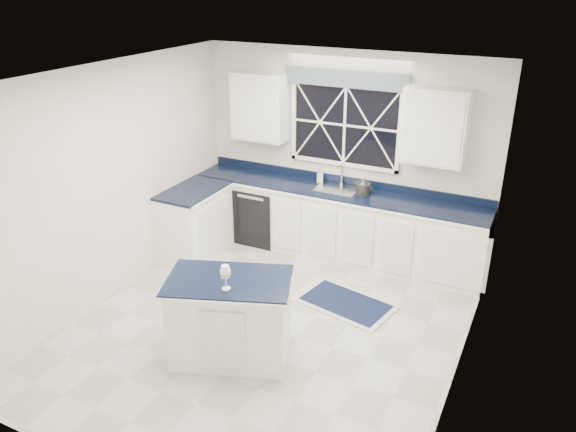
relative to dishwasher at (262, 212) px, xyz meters
The scene contains 13 objects.
ground 2.28m from the dishwasher, 60.57° to the right, with size 4.50×4.50×0.00m, color #B0B0AB.
back_wall 1.48m from the dishwasher, 15.26° to the left, with size 4.00×0.10×2.70m, color silver.
base_cabinets 0.79m from the dishwasher, 12.13° to the right, with size 3.99×1.60×0.90m.
countertop 1.21m from the dishwasher, ahead, with size 3.98×0.64×0.04m, color black.
dishwasher is the anchor object (origin of this frame).
window 1.81m from the dishwasher, 12.95° to the left, with size 1.65×0.09×1.26m.
upper_cabinets 1.86m from the dishwasher, ahead, with size 3.10×0.34×0.90m.
faucet 1.31m from the dishwasher, 10.02° to the left, with size 0.05×0.20×0.30m.
island 2.72m from the dishwasher, 68.03° to the right, with size 1.36×1.08×0.88m.
rug 2.07m from the dishwasher, 33.00° to the right, with size 1.21×0.88×0.02m.
kettle 1.61m from the dishwasher, ahead, with size 0.30×0.26×0.23m.
wine_glass 2.96m from the dishwasher, 67.85° to the right, with size 0.10×0.10×0.24m.
soap_bottle 1.03m from the dishwasher, 13.10° to the left, with size 0.08×0.08×0.18m, color silver.
Camera 1 is at (2.48, -4.48, 3.59)m, focal length 35.00 mm.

